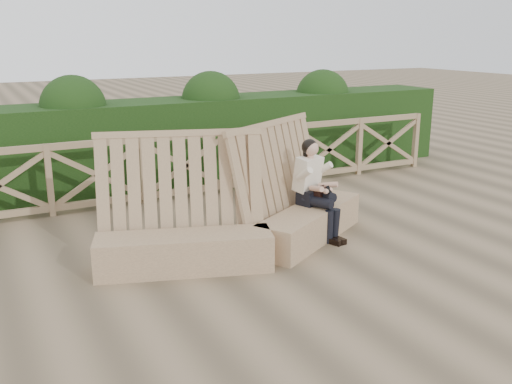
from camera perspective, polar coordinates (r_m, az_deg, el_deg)
name	(u,v)px	position (r m, az deg, el deg)	size (l,w,h in m)	color
ground	(294,272)	(6.66, 3.82, -8.00)	(60.00, 60.00, 0.00)	brown
bench	(248,222)	(7.11, -0.82, -3.01)	(3.88, 1.68, 1.57)	#86674C
woman	(314,185)	(7.63, 5.86, 0.71)	(0.49, 0.83, 1.32)	black
guardrail	(185,165)	(9.50, -7.12, 2.66)	(10.10, 0.09, 1.10)	#967B57
hedge	(161,142)	(10.57, -9.46, 4.97)	(12.00, 1.20, 1.50)	black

